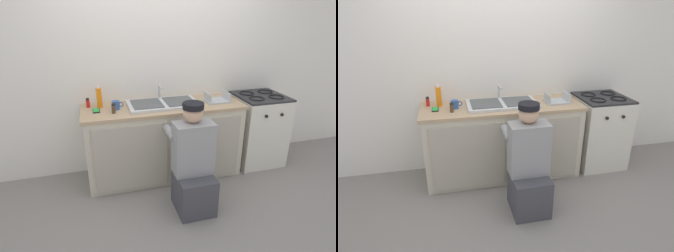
% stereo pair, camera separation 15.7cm
% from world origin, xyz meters
% --- Properties ---
extents(ground_plane, '(12.00, 12.00, 0.00)m').
position_xyz_m(ground_plane, '(0.00, 0.00, 0.00)').
color(ground_plane, gray).
extents(back_wall, '(6.00, 0.10, 2.50)m').
position_xyz_m(back_wall, '(0.00, 0.65, 1.25)').
color(back_wall, silver).
rests_on(back_wall, ground_plane).
extents(counter_cabinet, '(1.78, 0.62, 0.85)m').
position_xyz_m(counter_cabinet, '(0.00, 0.29, 0.43)').
color(counter_cabinet, beige).
rests_on(counter_cabinet, ground_plane).
extents(countertop, '(1.82, 0.62, 0.04)m').
position_xyz_m(countertop, '(0.00, 0.30, 0.87)').
color(countertop, tan).
rests_on(countertop, counter_cabinet).
extents(sink_double_basin, '(0.80, 0.44, 0.19)m').
position_xyz_m(sink_double_basin, '(0.00, 0.30, 0.91)').
color(sink_double_basin, silver).
rests_on(sink_double_basin, countertop).
extents(stove_range, '(0.60, 0.62, 0.92)m').
position_xyz_m(stove_range, '(1.26, 0.30, 0.45)').
color(stove_range, silver).
rests_on(stove_range, ground_plane).
extents(plumber_person, '(0.42, 0.61, 1.10)m').
position_xyz_m(plumber_person, '(0.12, -0.41, 0.46)').
color(plumber_person, '#3F3F47').
rests_on(plumber_person, ground_plane).
extents(cell_phone, '(0.07, 0.14, 0.01)m').
position_xyz_m(cell_phone, '(-0.74, 0.30, 0.89)').
color(cell_phone, black).
rests_on(cell_phone, countertop).
extents(spice_bottle_red, '(0.04, 0.04, 0.10)m').
position_xyz_m(spice_bottle_red, '(-0.82, 0.45, 0.94)').
color(spice_bottle_red, red).
rests_on(spice_bottle_red, countertop).
extents(spice_bottle_pepper, '(0.04, 0.04, 0.10)m').
position_xyz_m(spice_bottle_pepper, '(-0.57, 0.18, 0.94)').
color(spice_bottle_pepper, '#513823').
rests_on(spice_bottle_pepper, countertop).
extents(soap_bottle_orange, '(0.06, 0.06, 0.25)m').
position_xyz_m(soap_bottle_orange, '(-0.70, 0.41, 1.00)').
color(soap_bottle_orange, orange).
rests_on(soap_bottle_orange, countertop).
extents(dish_rack_tray, '(0.28, 0.22, 0.11)m').
position_xyz_m(dish_rack_tray, '(0.64, 0.27, 0.91)').
color(dish_rack_tray, '#B2B7BC').
rests_on(dish_rack_tray, countertop).
extents(coffee_mug, '(0.13, 0.08, 0.09)m').
position_xyz_m(coffee_mug, '(-0.53, 0.30, 0.93)').
color(coffee_mug, '#335699').
rests_on(coffee_mug, countertop).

